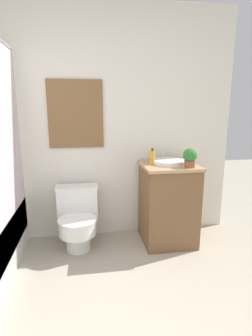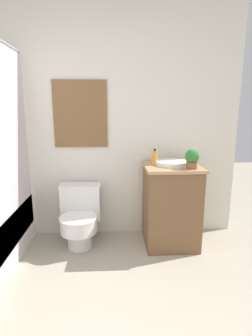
{
  "view_description": "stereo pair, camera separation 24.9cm",
  "coord_description": "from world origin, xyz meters",
  "px_view_note": "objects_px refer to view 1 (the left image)",
  "views": [
    {
      "loc": [
        0.05,
        -0.79,
        1.42
      ],
      "look_at": [
        0.43,
        1.61,
        0.87
      ],
      "focal_mm": 28.0,
      "sensor_mm": 36.0,
      "label": 1
    },
    {
      "loc": [
        0.3,
        -0.82,
        1.42
      ],
      "look_at": [
        0.43,
        1.61,
        0.87
      ],
      "focal_mm": 28.0,
      "sensor_mm": 36.0,
      "label": 2
    }
  ],
  "objects_px": {
    "toilet": "(78,218)",
    "potted_plant": "(190,157)",
    "sink": "(169,162)",
    "soap_bottle": "(152,157)"
  },
  "relations": [
    {
      "from": "toilet",
      "to": "potted_plant",
      "type": "height_order",
      "value": "potted_plant"
    },
    {
      "from": "sink",
      "to": "soap_bottle",
      "type": "height_order",
      "value": "soap_bottle"
    },
    {
      "from": "toilet",
      "to": "potted_plant",
      "type": "bearing_deg",
      "value": -9.98
    },
    {
      "from": "toilet",
      "to": "sink",
      "type": "distance_m",
      "value": 1.11
    },
    {
      "from": "toilet",
      "to": "sink",
      "type": "relative_size",
      "value": 1.63
    },
    {
      "from": "potted_plant",
      "to": "toilet",
      "type": "bearing_deg",
      "value": 170.02
    },
    {
      "from": "sink",
      "to": "soap_bottle",
      "type": "xyz_separation_m",
      "value": [
        -0.18,
        -0.0,
        0.05
      ]
    },
    {
      "from": "sink",
      "to": "potted_plant",
      "type": "bearing_deg",
      "value": -51.3
    },
    {
      "from": "toilet",
      "to": "soap_bottle",
      "type": "relative_size",
      "value": 3.75
    },
    {
      "from": "sink",
      "to": "soap_bottle",
      "type": "bearing_deg",
      "value": -179.88
    }
  ]
}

